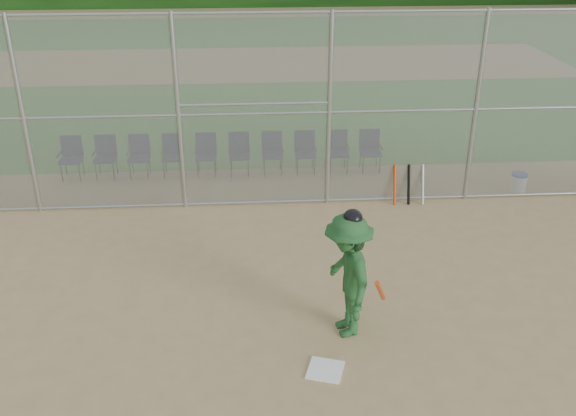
{
  "coord_description": "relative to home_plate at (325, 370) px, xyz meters",
  "views": [
    {
      "loc": [
        -0.66,
        -7.32,
        5.84
      ],
      "look_at": [
        0.0,
        2.5,
        1.1
      ],
      "focal_mm": 40.0,
      "sensor_mm": 36.0,
      "label": 1
    }
  ],
  "objects": [
    {
      "name": "ground",
      "position": [
        -0.32,
        0.4,
        -0.01
      ],
      "size": [
        100.0,
        100.0,
        0.0
      ],
      "primitive_type": "plane",
      "color": "tan",
      "rests_on": "ground"
    },
    {
      "name": "chair_8",
      "position": [
        1.14,
        7.12,
        0.47
      ],
      "size": [
        0.54,
        0.52,
        0.96
      ],
      "primitive_type": null,
      "color": "#0F1738",
      "rests_on": "ground"
    },
    {
      "name": "backstop_fence",
      "position": [
        -0.32,
        5.4,
        2.06
      ],
      "size": [
        16.09,
        0.09,
        4.0
      ],
      "color": "gray",
      "rests_on": "ground"
    },
    {
      "name": "chair_2",
      "position": [
        -3.49,
        7.12,
        0.47
      ],
      "size": [
        0.54,
        0.52,
        0.96
      ],
      "primitive_type": null,
      "color": "#0F1738",
      "rests_on": "ground"
    },
    {
      "name": "grass_strip",
      "position": [
        -0.32,
        18.4,
        -0.0
      ],
      "size": [
        100.0,
        100.0,
        0.0
      ],
      "primitive_type": "plane",
      "color": "#28691F",
      "rests_on": "ground"
    },
    {
      "name": "chair_3",
      "position": [
        -2.72,
        7.12,
        0.47
      ],
      "size": [
        0.54,
        0.52,
        0.96
      ],
      "primitive_type": null,
      "color": "#0F1738",
      "rests_on": "ground"
    },
    {
      "name": "home_plate",
      "position": [
        0.0,
        0.0,
        0.0
      ],
      "size": [
        0.59,
        0.59,
        0.02
      ],
      "primitive_type": "cube",
      "rotation": [
        0.0,
        0.0,
        -0.31
      ],
      "color": "white",
      "rests_on": "ground"
    },
    {
      "name": "chair_0",
      "position": [
        -5.03,
        7.12,
        0.47
      ],
      "size": [
        0.54,
        0.52,
        0.96
      ],
      "primitive_type": null,
      "color": "#0F1738",
      "rests_on": "ground"
    },
    {
      "name": "water_cooler",
      "position": [
        4.97,
        5.67,
        0.21
      ],
      "size": [
        0.34,
        0.34,
        0.43
      ],
      "color": "white",
      "rests_on": "ground"
    },
    {
      "name": "chair_6",
      "position": [
        -0.4,
        7.12,
        0.47
      ],
      "size": [
        0.54,
        0.52,
        0.96
      ],
      "primitive_type": null,
      "color": "#0F1738",
      "rests_on": "ground"
    },
    {
      "name": "spare_bats",
      "position": [
        2.4,
        5.29,
        0.41
      ],
      "size": [
        0.66,
        0.32,
        0.84
      ],
      "color": "#D84C14",
      "rests_on": "ground"
    },
    {
      "name": "chair_7",
      "position": [
        0.37,
        7.12,
        0.47
      ],
      "size": [
        0.54,
        0.52,
        0.96
      ],
      "primitive_type": null,
      "color": "#0F1738",
      "rests_on": "ground"
    },
    {
      "name": "dirt_patch_far",
      "position": [
        -0.32,
        18.4,
        -0.0
      ],
      "size": [
        24.0,
        24.0,
        0.0
      ],
      "primitive_type": "plane",
      "color": "tan",
      "rests_on": "ground"
    },
    {
      "name": "chair_1",
      "position": [
        -4.26,
        7.12,
        0.47
      ],
      "size": [
        0.54,
        0.52,
        0.96
      ],
      "primitive_type": null,
      "color": "#0F1738",
      "rests_on": "ground"
    },
    {
      "name": "batter_at_plate",
      "position": [
        0.4,
        0.89,
        0.96
      ],
      "size": [
        1.0,
        1.37,
        2.01
      ],
      "color": "#205125",
      "rests_on": "ground"
    },
    {
      "name": "chair_4",
      "position": [
        -1.94,
        7.12,
        0.47
      ],
      "size": [
        0.54,
        0.52,
        0.96
      ],
      "primitive_type": null,
      "color": "#0F1738",
      "rests_on": "ground"
    },
    {
      "name": "chair_5",
      "position": [
        -1.17,
        7.12,
        0.47
      ],
      "size": [
        0.54,
        0.52,
        0.96
      ],
      "primitive_type": null,
      "color": "#0F1738",
      "rests_on": "ground"
    },
    {
      "name": "chair_9",
      "position": [
        1.92,
        7.12,
        0.47
      ],
      "size": [
        0.54,
        0.52,
        0.96
      ],
      "primitive_type": null,
      "color": "#0F1738",
      "rests_on": "ground"
    }
  ]
}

